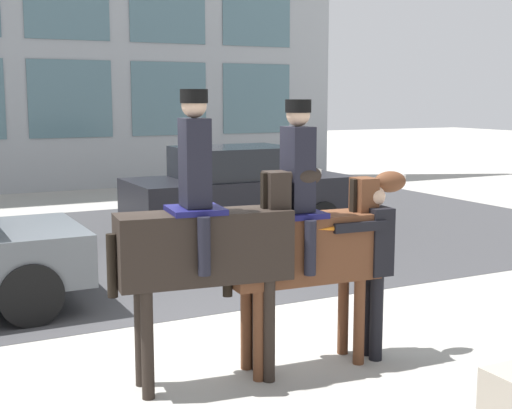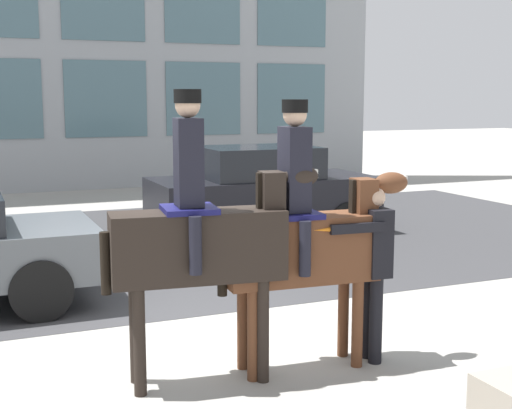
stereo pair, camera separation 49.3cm
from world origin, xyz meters
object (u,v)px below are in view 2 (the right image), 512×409
mounted_horse_lead (202,237)px  pedestrian_bystander (372,260)px  street_car_far_lane (262,190)px  mounted_horse_companion (305,239)px

mounted_horse_lead → pedestrian_bystander: 1.73m
mounted_horse_lead → street_car_far_lane: 7.14m
street_car_far_lane → mounted_horse_companion: bearing=-109.9°
mounted_horse_companion → street_car_far_lane: bearing=74.0°
mounted_horse_lead → mounted_horse_companion: bearing=4.8°
mounted_horse_lead → mounted_horse_companion: size_ratio=1.03×
mounted_horse_lead → pedestrian_bystander: bearing=2.2°
mounted_horse_companion → pedestrian_bystander: mounted_horse_companion is taller
mounted_horse_companion → street_car_far_lane: (2.30, 6.35, -0.41)m
pedestrian_bystander → mounted_horse_lead: bearing=-0.2°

